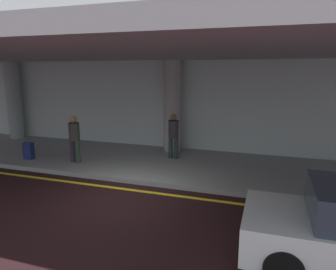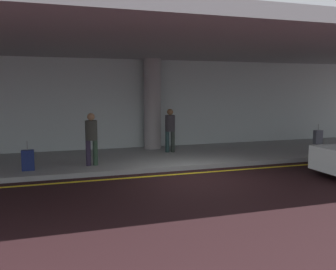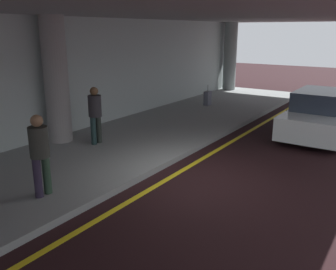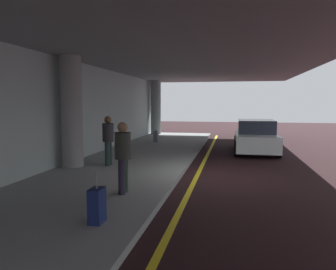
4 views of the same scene
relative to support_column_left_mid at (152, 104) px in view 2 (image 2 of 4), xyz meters
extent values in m
plane|color=black|center=(0.00, -4.73, -1.97)|extent=(60.00, 60.00, 0.00)
cube|color=gray|center=(0.00, -1.63, -1.90)|extent=(26.00, 4.20, 0.15)
cube|color=yellow|center=(0.00, -4.17, -1.97)|extent=(26.00, 0.14, 0.01)
cylinder|color=gray|center=(0.00, 0.00, 0.00)|extent=(0.70, 0.70, 3.65)
cube|color=gray|center=(0.00, -2.13, 1.97)|extent=(28.00, 13.20, 0.30)
cube|color=#ABB8B6|center=(0.00, 0.62, -0.07)|extent=(26.00, 0.30, 3.80)
cylinder|color=black|center=(4.10, -5.44, -1.65)|extent=(0.64, 0.22, 0.64)
cylinder|color=#271F33|center=(-2.89, -2.73, -1.42)|extent=(0.16, 0.16, 0.82)
cylinder|color=#253B2B|center=(-2.67, -2.73, -1.42)|extent=(0.16, 0.16, 0.82)
cylinder|color=#2B2D28|center=(-2.78, -2.73, -0.69)|extent=(0.38, 0.38, 0.62)
sphere|color=#8C6647|center=(-2.78, -2.73, -0.26)|extent=(0.24, 0.24, 0.24)
cylinder|color=#1C2F2F|center=(0.28, -1.11, -1.42)|extent=(0.16, 0.16, 0.82)
cylinder|color=#222924|center=(0.50, -1.11, -1.42)|extent=(0.16, 0.16, 0.82)
cylinder|color=#262428|center=(0.39, -1.11, -0.69)|extent=(0.38, 0.38, 0.62)
sphere|color=brown|center=(0.39, -1.11, -0.26)|extent=(0.24, 0.24, 0.24)
cube|color=navy|center=(-4.69, -2.90, -1.51)|extent=(0.36, 0.22, 0.62)
cylinder|color=slate|center=(-4.69, -2.90, -1.06)|extent=(0.02, 0.02, 0.28)
cube|color=#555866|center=(7.33, -1.13, -1.51)|extent=(0.36, 0.22, 0.62)
cylinder|color=slate|center=(7.33, -1.13, -1.06)|extent=(0.02, 0.02, 0.28)
camera|label=1|loc=(3.73, -11.86, 1.43)|focal=33.13mm
camera|label=2|loc=(-4.02, -14.52, 0.59)|focal=39.34mm
camera|label=3|loc=(-7.07, -8.66, 1.43)|focal=39.26mm
camera|label=4|loc=(-9.94, -5.23, 0.29)|focal=34.79mm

